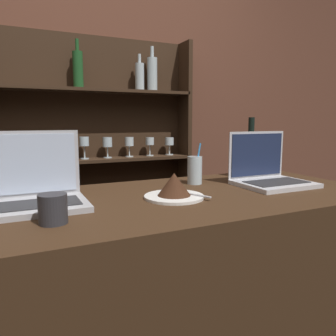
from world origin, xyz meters
TOP-DOWN VIEW (x-y plane):
  - bar_counter at (0.00, 0.35)m, footprint 1.73×0.70m
  - back_wall at (0.00, 1.53)m, footprint 7.00×0.06m
  - back_shelf at (0.02, 1.45)m, footprint 1.32×0.18m
  - laptop_near at (-0.42, 0.41)m, footprint 0.34×0.24m
  - laptop_far at (0.53, 0.37)m, footprint 0.30×0.24m
  - cake_plate at (0.05, 0.32)m, footprint 0.22×0.22m
  - water_glass at (0.25, 0.52)m, footprint 0.06×0.06m
  - wine_bottle_dark at (0.57, 0.55)m, footprint 0.08×0.08m
  - coffee_cup at (-0.37, 0.19)m, footprint 0.08×0.08m

SIDE VIEW (x-z plane):
  - bar_counter at x=0.00m, z-range 0.00..0.96m
  - back_shelf at x=0.02m, z-range 0.04..1.82m
  - cake_plate at x=0.05m, z-range 0.95..1.04m
  - coffee_cup at x=-0.37m, z-range 0.96..1.04m
  - laptop_far at x=0.53m, z-range 0.89..1.12m
  - laptop_near at x=-0.42m, z-range 0.89..1.13m
  - water_glass at x=0.25m, z-range 0.93..1.11m
  - wine_bottle_dark at x=0.57m, z-range 0.92..1.21m
  - back_wall at x=0.00m, z-range 0.00..2.70m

